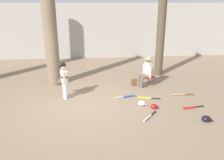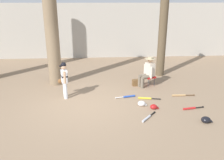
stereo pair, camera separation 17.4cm
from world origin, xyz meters
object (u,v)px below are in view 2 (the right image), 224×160
young_ballplayer (64,78)px  bat_aluminum_silver (147,118)px  bat_red_barrel (191,108)px  bat_blue_youth (128,96)px  handbag_beside_stool (137,83)px  batting_helmet_black (206,120)px  tree_near_player (52,31)px  bat_yellow_trainer (147,98)px  bat_wood_tan (181,95)px  batting_helmet_red (154,107)px  batting_helmet_white (142,104)px  folding_stool (149,77)px  seated_spectator (148,71)px  tree_behind_spectator (162,36)px

young_ballplayer → bat_aluminum_silver: (2.61, -1.75, -0.71)m
bat_red_barrel → bat_blue_youth: size_ratio=0.98×
handbag_beside_stool → batting_helmet_black: (1.48, -3.09, -0.05)m
tree_near_player → handbag_beside_stool: 3.91m
bat_yellow_trainer → bat_wood_tan: size_ratio=0.93×
bat_red_barrel → bat_yellow_trainer: same height
bat_aluminum_silver → bat_wood_tan: (1.56, 1.59, 0.00)m
batting_helmet_red → handbag_beside_stool: bearing=95.3°
tree_near_player → batting_helmet_white: bearing=-36.3°
handbag_beside_stool → batting_helmet_white: size_ratio=1.14×
folding_stool → handbag_beside_stool: 0.56m
bat_blue_youth → batting_helmet_white: size_ratio=2.45×
young_ballplayer → bat_yellow_trainer: (2.88, -0.35, -0.71)m
bat_wood_tan → tree_near_player: bearing=161.0°
tree_near_player → young_ballplayer: 2.12m
bat_aluminum_silver → bat_yellow_trainer: (0.27, 1.40, 0.00)m
seated_spectator → handbag_beside_stool: size_ratio=3.53×
folding_stool → batting_helmet_white: 1.98m
folding_stool → handbag_beside_stool: bearing=176.1°
bat_aluminum_silver → bat_blue_youth: (-0.37, 1.61, 0.00)m
batting_helmet_red → batting_helmet_black: 1.60m
young_ballplayer → bat_yellow_trainer: 2.99m
batting_helmet_black → folding_stool: bearing=107.7°
handbag_beside_stool → bat_aluminum_silver: bearing=-93.0°
tree_behind_spectator → folding_stool: size_ratio=7.96×
young_ballplayer → bat_blue_youth: (2.24, -0.14, -0.71)m
tree_near_player → bat_yellow_trainer: tree_near_player is taller
tree_behind_spectator → batting_helmet_white: tree_behind_spectator is taller
bat_yellow_trainer → batting_helmet_white: 0.58m
bat_wood_tan → batting_helmet_white: bearing=-156.2°
seated_spectator → bat_aluminum_silver: size_ratio=2.01×
young_ballplayer → batting_helmet_black: bearing=-26.0°
tree_near_player → batting_helmet_red: size_ratio=18.37×
tree_near_player → handbag_beside_stool: tree_near_player is taller
tree_behind_spectator → bat_aluminum_silver: bearing=-109.6°
tree_near_player → tree_behind_spectator: tree_near_player is taller
tree_behind_spectator → bat_yellow_trainer: bearing=-113.7°
handbag_beside_stool → batting_helmet_red: (0.20, -2.13, -0.06)m
bat_aluminum_silver → batting_helmet_red: bearing=62.0°
bat_red_barrel → bat_blue_youth: same height
bat_aluminum_silver → handbag_beside_stool: bearing=87.0°
bat_aluminum_silver → seated_spectator: bearing=78.3°
batting_helmet_red → young_ballplayer: bearing=159.5°
seated_spectator → batting_helmet_red: 2.15m
batting_helmet_black → batting_helmet_white: bearing=143.4°
bat_blue_youth → batting_helmet_red: 1.20m
bat_yellow_trainer → bat_aluminum_silver: bearing=-100.9°
bat_aluminum_silver → batting_helmet_red: 0.73m
tree_behind_spectator → seated_spectator: 2.04m
batting_helmet_red → batting_helmet_white: (-0.35, 0.25, 0.01)m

